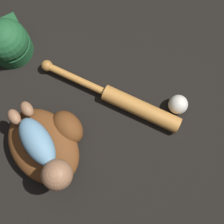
% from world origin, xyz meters
% --- Properties ---
extents(ground_plane, '(6.00, 6.00, 0.00)m').
position_xyz_m(ground_plane, '(0.00, 0.00, 0.00)').
color(ground_plane, black).
extents(baseball_glove, '(0.32, 0.29, 0.11)m').
position_xyz_m(baseball_glove, '(-0.02, 0.00, 0.05)').
color(baseball_glove, brown).
rests_on(baseball_glove, ground).
extents(baby_figure, '(0.33, 0.15, 0.10)m').
position_xyz_m(baby_figure, '(0.02, -0.02, 0.15)').
color(baby_figure, '#6693B2').
rests_on(baby_figure, baseball_glove).
extents(baseball_bat, '(0.55, 0.24, 0.06)m').
position_xyz_m(baseball_bat, '(0.06, 0.32, 0.03)').
color(baseball_bat, '#C6843D').
rests_on(baseball_bat, ground).
extents(baseball, '(0.07, 0.07, 0.07)m').
position_xyz_m(baseball, '(0.21, 0.45, 0.04)').
color(baseball, silver).
rests_on(baseball, ground).
extents(baseball_cap, '(0.25, 0.19, 0.17)m').
position_xyz_m(baseball_cap, '(-0.42, 0.15, 0.07)').
color(baseball_cap, '#1E562D').
rests_on(baseball_cap, ground).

